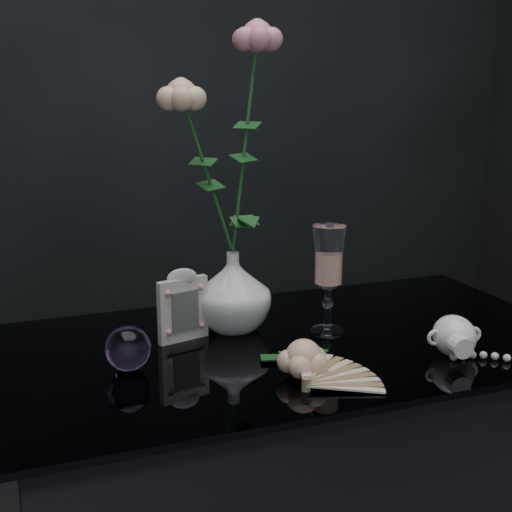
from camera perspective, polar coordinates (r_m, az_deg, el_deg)
name	(u,v)px	position (r m, az deg, el deg)	size (l,w,h in m)	color
vase	(233,291)	(1.35, -1.84, -2.85)	(0.15, 0.15, 0.15)	white
wine_glass	(328,280)	(1.34, 5.80, -1.93)	(0.06, 0.06, 0.21)	white
picture_frame	(183,305)	(1.31, -5.88, -3.89)	(0.10, 0.08, 0.14)	silver
paperweight	(128,348)	(1.20, -10.21, -7.29)	(0.08, 0.08, 0.08)	#C088DE
paper_fan	(306,383)	(1.12, 4.05, -10.09)	(0.24, 0.19, 0.03)	beige
loose_rose	(304,358)	(1.16, 3.82, -8.15)	(0.14, 0.18, 0.06)	beige
pearl_jar	(454,334)	(1.29, 15.59, -6.04)	(0.25, 0.26, 0.07)	white
roses	(226,142)	(1.29, -2.41, 9.11)	(0.23, 0.12, 0.47)	beige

